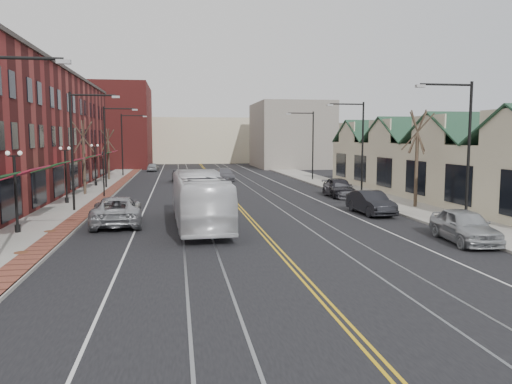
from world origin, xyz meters
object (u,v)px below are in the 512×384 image
object	(u,v)px
parked_car_b	(371,203)
transit_bus	(200,200)
parked_suv	(117,211)
parked_car_d	(339,187)
parked_car_a	(465,226)
parked_car_c	(340,189)

from	to	relation	value
parked_car_b	transit_bus	bearing A→B (deg)	-169.24
parked_suv	parked_car_d	world-z (taller)	parked_suv
transit_bus	parked_car_a	distance (m)	14.08
parked_car_b	parked_car_d	distance (m)	9.87
parked_suv	parked_car_d	bearing A→B (deg)	-151.17
transit_bus	parked_car_a	size ratio (longest dim) A/B	2.33
parked_suv	transit_bus	bearing A→B (deg)	159.60
parked_car_d	parked_car_b	bearing A→B (deg)	-93.12
transit_bus	parked_car_d	distance (m)	17.83
parked_car_a	parked_car_b	size ratio (longest dim) A/B	1.03
parked_car_c	parked_car_d	xyz separation A→B (m)	(0.00, 0.35, 0.15)
parked_suv	parked_car_b	size ratio (longest dim) A/B	1.29
parked_car_a	parked_car_b	bearing A→B (deg)	102.91
parked_suv	parked_car_d	size ratio (longest dim) A/B	1.24
parked_suv	parked_car_b	bearing A→B (deg)	-179.11
parked_car_a	parked_car_d	distance (m)	19.08
transit_bus	parked_car_b	world-z (taller)	transit_bus
transit_bus	parked_car_a	xyz separation A→B (m)	(12.52, -6.41, -0.75)
transit_bus	parked_car_b	xyz separation A→B (m)	(11.46, 2.86, -0.79)
parked_car_b	parked_car_c	distance (m)	9.52
transit_bus	parked_car_c	xyz separation A→B (m)	(12.52, 12.32, -0.88)
parked_suv	parked_car_d	distance (m)	20.65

